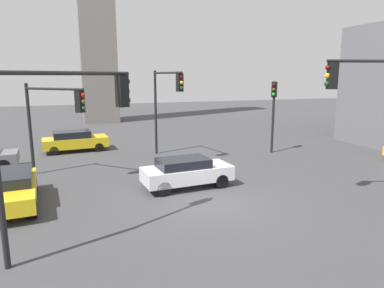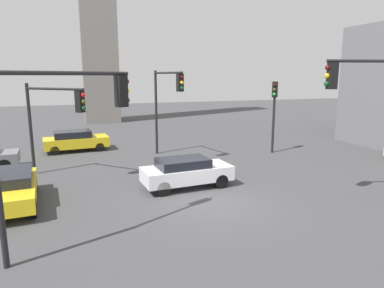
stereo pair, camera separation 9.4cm
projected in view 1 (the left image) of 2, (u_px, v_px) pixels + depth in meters
ground_plane at (213, 204)px, 13.60m from camera, size 104.89×104.89×0.00m
traffic_light_0 at (167, 95)px, 20.48m from camera, size 1.01×3.29×5.34m
traffic_light_1 at (373, 99)px, 13.21m from camera, size 3.54×1.10×5.77m
traffic_light_2 at (54, 111)px, 16.34m from camera, size 2.76×2.68×4.66m
traffic_light_3 at (66, 118)px, 9.61m from camera, size 3.76×2.00×5.31m
traffic_light_4 at (274, 103)px, 22.09m from camera, size 0.46×0.47×4.66m
car_0 at (7, 189)px, 13.16m from camera, size 2.38×4.58×1.33m
car_3 at (75, 141)px, 23.00m from camera, size 4.30×2.15×1.39m
car_5 at (186, 172)px, 15.48m from camera, size 4.14×1.94×1.36m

